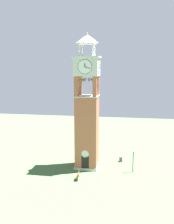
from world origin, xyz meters
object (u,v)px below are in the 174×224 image
clock_tower (87,114)px  trash_bin (121,159)px  lamp_post (133,156)px  park_bench (78,176)px

clock_tower → trash_bin: size_ratio=24.82×
trash_bin → lamp_post: bearing=-64.6°
clock_tower → park_bench: (-0.52, -4.66, -7.74)m
park_bench → lamp_post: lamp_post is taller
lamp_post → trash_bin: lamp_post is taller
park_bench → lamp_post: bearing=26.0°
park_bench → trash_bin: park_bench is taller
lamp_post → park_bench: bearing=-154.0°
lamp_post → trash_bin: 4.83m
park_bench → trash_bin: 9.42m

